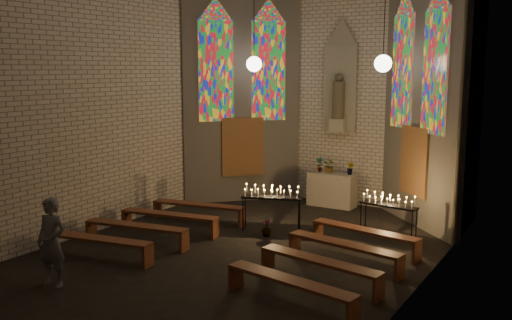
{
  "coord_description": "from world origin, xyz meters",
  "views": [
    {
      "loc": [
        6.7,
        -9.95,
        4.09
      ],
      "look_at": [
        -0.26,
        1.51,
        1.92
      ],
      "focal_mm": 40.0,
      "sensor_mm": 36.0,
      "label": 1
    }
  ],
  "objects_px": {
    "aisle_flower_pot": "(266,228)",
    "votive_stand_left": "(272,194)",
    "votive_stand_right": "(389,202)",
    "visitor": "(52,242)",
    "altar": "(332,190)"
  },
  "relations": [
    {
      "from": "aisle_flower_pot",
      "to": "votive_stand_left",
      "type": "distance_m",
      "value": 0.89
    },
    {
      "from": "votive_stand_right",
      "to": "visitor",
      "type": "relative_size",
      "value": 0.85
    },
    {
      "from": "aisle_flower_pot",
      "to": "votive_stand_left",
      "type": "height_order",
      "value": "votive_stand_left"
    },
    {
      "from": "aisle_flower_pot",
      "to": "visitor",
      "type": "bearing_deg",
      "value": -110.75
    },
    {
      "from": "votive_stand_left",
      "to": "votive_stand_right",
      "type": "bearing_deg",
      "value": -1.55
    },
    {
      "from": "votive_stand_right",
      "to": "visitor",
      "type": "height_order",
      "value": "visitor"
    },
    {
      "from": "altar",
      "to": "aisle_flower_pot",
      "type": "relative_size",
      "value": 3.18
    },
    {
      "from": "altar",
      "to": "visitor",
      "type": "height_order",
      "value": "visitor"
    },
    {
      "from": "altar",
      "to": "votive_stand_right",
      "type": "relative_size",
      "value": 0.97
    },
    {
      "from": "votive_stand_right",
      "to": "votive_stand_left",
      "type": "bearing_deg",
      "value": -154.39
    },
    {
      "from": "votive_stand_left",
      "to": "altar",
      "type": "bearing_deg",
      "value": 65.33
    },
    {
      "from": "aisle_flower_pot",
      "to": "votive_stand_left",
      "type": "xyz_separation_m",
      "value": [
        -0.13,
        0.49,
        0.73
      ]
    },
    {
      "from": "aisle_flower_pot",
      "to": "votive_stand_left",
      "type": "relative_size",
      "value": 0.29
    },
    {
      "from": "altar",
      "to": "visitor",
      "type": "bearing_deg",
      "value": -102.76
    },
    {
      "from": "altar",
      "to": "votive_stand_right",
      "type": "xyz_separation_m",
      "value": [
        2.48,
        -2.29,
        0.39
      ]
    }
  ]
}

